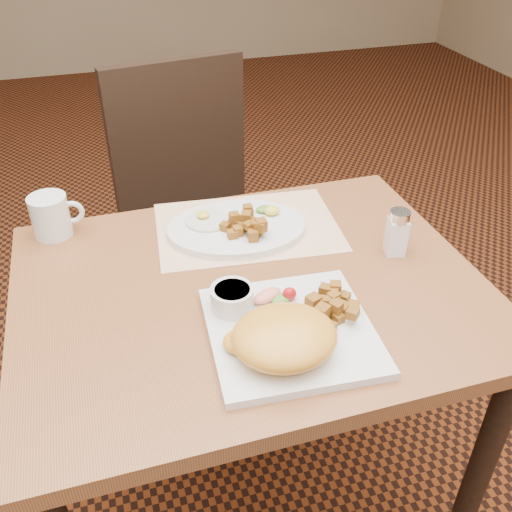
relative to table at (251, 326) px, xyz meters
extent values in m
plane|color=black|center=(0.00, 0.00, -0.64)|extent=(8.00, 8.00, 0.00)
cube|color=brown|center=(0.00, 0.00, 0.09)|extent=(0.90, 0.70, 0.03)
cylinder|color=black|center=(0.40, -0.30, -0.28)|extent=(0.05, 0.05, 0.71)
cylinder|color=black|center=(-0.40, 0.30, -0.28)|extent=(0.05, 0.05, 0.71)
cylinder|color=black|center=(0.40, 0.30, -0.28)|extent=(0.05, 0.05, 0.71)
cube|color=black|center=(0.03, 0.57, -0.19)|extent=(0.48, 0.48, 0.05)
cylinder|color=black|center=(0.18, 0.78, -0.43)|extent=(0.04, 0.04, 0.42)
cylinder|color=black|center=(0.24, 0.42, -0.43)|extent=(0.04, 0.04, 0.42)
cylinder|color=black|center=(-0.18, 0.72, -0.43)|extent=(0.04, 0.04, 0.42)
cylinder|color=black|center=(-0.12, 0.37, -0.43)|extent=(0.04, 0.04, 0.42)
cube|color=black|center=(0.00, 0.77, 0.08)|extent=(0.42, 0.10, 0.50)
cube|color=white|center=(0.05, 0.20, 0.11)|extent=(0.43, 0.32, 0.00)
cube|color=silver|center=(0.03, -0.16, 0.12)|extent=(0.30, 0.30, 0.02)
ellipsoid|color=gold|center=(0.00, -0.21, 0.16)|extent=(0.17, 0.16, 0.06)
ellipsoid|color=gold|center=(0.02, -0.23, 0.14)|extent=(0.07, 0.06, 0.02)
ellipsoid|color=gold|center=(-0.06, -0.18, 0.14)|extent=(0.07, 0.06, 0.02)
cylinder|color=silver|center=(-0.06, -0.08, 0.15)|extent=(0.08, 0.08, 0.04)
cylinder|color=beige|center=(-0.06, -0.08, 0.16)|extent=(0.06, 0.06, 0.01)
ellipsoid|color=#387223|center=(0.03, -0.08, 0.13)|extent=(0.04, 0.03, 0.01)
ellipsoid|color=red|center=(0.05, -0.08, 0.14)|extent=(0.03, 0.02, 0.03)
ellipsoid|color=#F28C72|center=(0.01, -0.07, 0.14)|extent=(0.07, 0.05, 0.02)
cylinder|color=white|center=(-0.03, 0.22, 0.13)|extent=(0.10, 0.10, 0.01)
ellipsoid|color=yellow|center=(-0.04, 0.23, 0.14)|extent=(0.03, 0.03, 0.01)
ellipsoid|color=#387223|center=(0.10, 0.23, 0.13)|extent=(0.04, 0.03, 0.01)
ellipsoid|color=yellow|center=(0.11, 0.21, 0.14)|extent=(0.04, 0.03, 0.02)
cube|color=white|center=(0.32, 0.02, 0.15)|extent=(0.05, 0.05, 0.08)
cylinder|color=silver|center=(0.32, 0.02, 0.20)|extent=(0.05, 0.05, 0.02)
cylinder|color=silver|center=(-0.36, 0.30, 0.16)|extent=(0.08, 0.08, 0.09)
torus|color=silver|center=(-0.32, 0.30, 0.16)|extent=(0.05, 0.01, 0.05)
cube|color=#945A17|center=(0.10, -0.14, 0.13)|extent=(0.02, 0.02, 0.02)
cube|color=#945A17|center=(0.11, -0.14, 0.13)|extent=(0.02, 0.02, 0.02)
cube|color=#945A17|center=(0.10, -0.13, 0.13)|extent=(0.02, 0.02, 0.02)
cube|color=#945A17|center=(0.10, -0.15, 0.13)|extent=(0.02, 0.02, 0.02)
cube|color=#945A17|center=(0.14, -0.12, 0.13)|extent=(0.03, 0.03, 0.02)
cube|color=#945A17|center=(0.11, -0.15, 0.13)|extent=(0.02, 0.02, 0.02)
cube|color=#945A17|center=(0.08, -0.11, 0.13)|extent=(0.02, 0.02, 0.01)
cube|color=#945A17|center=(0.13, -0.11, 0.15)|extent=(0.03, 0.03, 0.02)
cube|color=#945A17|center=(0.10, -0.14, 0.14)|extent=(0.03, 0.03, 0.02)
cube|color=#945A17|center=(0.13, -0.14, 0.13)|extent=(0.03, 0.03, 0.02)
cube|color=#945A17|center=(0.14, -0.15, 0.14)|extent=(0.03, 0.03, 0.02)
cube|color=#945A17|center=(0.11, -0.16, 0.15)|extent=(0.03, 0.03, 0.02)
cube|color=#945A17|center=(0.06, -0.16, 0.13)|extent=(0.02, 0.02, 0.02)
cube|color=#945A17|center=(0.08, -0.13, 0.15)|extent=(0.03, 0.03, 0.02)
cube|color=#945A17|center=(0.11, -0.17, 0.13)|extent=(0.02, 0.02, 0.02)
cube|color=#945A17|center=(0.11, -0.10, 0.15)|extent=(0.03, 0.03, 0.02)
cube|color=#945A17|center=(0.12, -0.15, 0.14)|extent=(0.03, 0.03, 0.02)
cube|color=#945A17|center=(0.12, -0.14, 0.13)|extent=(0.02, 0.03, 0.02)
cube|color=#945A17|center=(0.10, -0.14, 0.15)|extent=(0.02, 0.02, 0.02)
cube|color=#945A17|center=(0.08, -0.16, 0.15)|extent=(0.03, 0.03, 0.02)
cube|color=#945A17|center=(0.11, -0.14, 0.15)|extent=(0.02, 0.02, 0.02)
cube|color=#945A17|center=(0.09, -0.18, 0.13)|extent=(0.03, 0.03, 0.02)
cube|color=#945A17|center=(0.13, -0.18, 0.15)|extent=(0.03, 0.03, 0.02)
cube|color=#945A17|center=(0.11, -0.13, 0.15)|extent=(0.03, 0.02, 0.02)
cube|color=#945A17|center=(0.12, -0.12, 0.13)|extent=(0.03, 0.03, 0.02)
cube|color=#945A17|center=(0.12, -0.11, 0.15)|extent=(0.03, 0.03, 0.02)
cube|color=#945A17|center=(0.12, -0.15, 0.13)|extent=(0.03, 0.03, 0.02)
cube|color=#945A17|center=(0.08, -0.12, 0.13)|extent=(0.02, 0.02, 0.02)
cube|color=#945A17|center=(0.03, 0.17, 0.14)|extent=(0.03, 0.04, 0.02)
cube|color=#945A17|center=(0.05, 0.16, 0.14)|extent=(0.03, 0.03, 0.02)
cube|color=#945A17|center=(0.00, 0.14, 0.14)|extent=(0.02, 0.02, 0.02)
cube|color=#945A17|center=(0.04, 0.19, 0.14)|extent=(0.03, 0.03, 0.02)
cube|color=#945A17|center=(0.05, 0.17, 0.14)|extent=(0.03, 0.03, 0.02)
cube|color=#945A17|center=(0.01, 0.18, 0.14)|extent=(0.03, 0.03, 0.02)
cube|color=#945A17|center=(0.02, 0.15, 0.14)|extent=(0.02, 0.02, 0.02)
cube|color=#945A17|center=(0.02, 0.18, 0.16)|extent=(0.02, 0.02, 0.02)
cube|color=#945A17|center=(0.06, 0.13, 0.16)|extent=(0.02, 0.02, 0.02)
cube|color=#945A17|center=(0.03, 0.18, 0.14)|extent=(0.03, 0.03, 0.02)
cube|color=#945A17|center=(0.06, 0.13, 0.16)|extent=(0.03, 0.03, 0.02)
cube|color=#945A17|center=(0.06, 0.22, 0.14)|extent=(0.02, 0.02, 0.02)
cube|color=#945A17|center=(0.05, 0.18, 0.14)|extent=(0.02, 0.02, 0.02)
cube|color=#945A17|center=(-0.01, 0.18, 0.14)|extent=(0.03, 0.03, 0.02)
cube|color=#945A17|center=(0.04, 0.14, 0.15)|extent=(0.02, 0.02, 0.01)
cube|color=#945A17|center=(0.05, 0.20, 0.15)|extent=(0.02, 0.02, 0.02)
cube|color=#945A17|center=(0.04, 0.17, 0.16)|extent=(0.03, 0.03, 0.02)
cube|color=#945A17|center=(0.03, 0.18, 0.14)|extent=(0.03, 0.03, 0.02)
cube|color=#945A17|center=(0.05, 0.14, 0.15)|extent=(0.02, 0.02, 0.02)
cube|color=#945A17|center=(0.04, 0.17, 0.15)|extent=(0.02, 0.02, 0.02)
cube|color=#945A17|center=(0.04, 0.12, 0.14)|extent=(0.02, 0.03, 0.02)
cube|color=#945A17|center=(0.06, 0.15, 0.14)|extent=(0.03, 0.03, 0.02)
camera|label=1|loc=(-0.24, -0.84, 0.79)|focal=40.00mm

